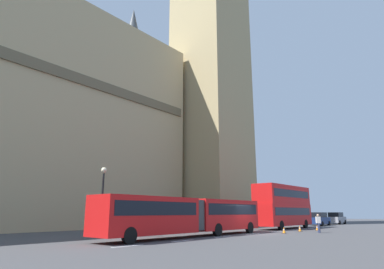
{
  "coord_description": "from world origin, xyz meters",
  "views": [
    {
      "loc": [
        -25.83,
        -15.07,
        1.84
      ],
      "look_at": [
        -3.43,
        3.94,
        8.91
      ],
      "focal_mm": 30.34,
      "sensor_mm": 36.0,
      "label": 1
    }
  ],
  "objects_px": {
    "traffic_cone_west": "(284,230)",
    "traffic_cone_east": "(317,228)",
    "sedan_trailing": "(336,218)",
    "traffic_cone_middle": "(300,229)",
    "articulated_bus": "(190,214)",
    "sedan_lead": "(319,219)",
    "street_lamp": "(102,196)",
    "pedestrian_near_cones": "(318,223)",
    "double_decker_bus": "(283,205)"
  },
  "relations": [
    {
      "from": "articulated_bus",
      "to": "pedestrian_near_cones",
      "type": "relative_size",
      "value": 10.04
    },
    {
      "from": "sedan_trailing",
      "to": "traffic_cone_middle",
      "type": "relative_size",
      "value": 7.59
    },
    {
      "from": "traffic_cone_middle",
      "to": "street_lamp",
      "type": "xyz_separation_m",
      "value": [
        -17.54,
        8.13,
        2.77
      ]
    },
    {
      "from": "sedan_lead",
      "to": "pedestrian_near_cones",
      "type": "xyz_separation_m",
      "value": [
        -17.07,
        -5.94,
        -0.0
      ]
    },
    {
      "from": "articulated_bus",
      "to": "traffic_cone_east",
      "type": "relative_size",
      "value": 29.26
    },
    {
      "from": "street_lamp",
      "to": "pedestrian_near_cones",
      "type": "height_order",
      "value": "street_lamp"
    },
    {
      "from": "traffic_cone_west",
      "to": "pedestrian_near_cones",
      "type": "height_order",
      "value": "pedestrian_near_cones"
    },
    {
      "from": "traffic_cone_west",
      "to": "traffic_cone_middle",
      "type": "relative_size",
      "value": 1.0
    },
    {
      "from": "street_lamp",
      "to": "pedestrian_near_cones",
      "type": "relative_size",
      "value": 3.12
    },
    {
      "from": "sedan_trailing",
      "to": "traffic_cone_middle",
      "type": "bearing_deg",
      "value": -171.1
    },
    {
      "from": "street_lamp",
      "to": "traffic_cone_middle",
      "type": "bearing_deg",
      "value": -24.87
    },
    {
      "from": "sedan_trailing",
      "to": "pedestrian_near_cones",
      "type": "xyz_separation_m",
      "value": [
        -24.84,
        -5.93,
        -0.0
      ]
    },
    {
      "from": "traffic_cone_middle",
      "to": "pedestrian_near_cones",
      "type": "height_order",
      "value": "pedestrian_near_cones"
    },
    {
      "from": "traffic_cone_west",
      "to": "traffic_cone_east",
      "type": "height_order",
      "value": "same"
    },
    {
      "from": "double_decker_bus",
      "to": "traffic_cone_middle",
      "type": "xyz_separation_m",
      "value": [
        -4.41,
        -3.63,
        -2.43
      ]
    },
    {
      "from": "traffic_cone_west",
      "to": "sedan_lead",
      "type": "bearing_deg",
      "value": 10.85
    },
    {
      "from": "double_decker_bus",
      "to": "sedan_trailing",
      "type": "bearing_deg",
      "value": 0.38
    },
    {
      "from": "pedestrian_near_cones",
      "to": "sedan_lead",
      "type": "bearing_deg",
      "value": 19.2
    },
    {
      "from": "street_lamp",
      "to": "traffic_cone_east",
      "type": "bearing_deg",
      "value": -23.05
    },
    {
      "from": "traffic_cone_east",
      "to": "pedestrian_near_cones",
      "type": "xyz_separation_m",
      "value": [
        -3.86,
        -1.56,
        0.63
      ]
    },
    {
      "from": "traffic_cone_west",
      "to": "articulated_bus",
      "type": "bearing_deg",
      "value": 157.11
    },
    {
      "from": "double_decker_bus",
      "to": "traffic_cone_west",
      "type": "distance_m",
      "value": 9.25
    },
    {
      "from": "pedestrian_near_cones",
      "to": "traffic_cone_west",
      "type": "bearing_deg",
      "value": 143.74
    },
    {
      "from": "double_decker_bus",
      "to": "sedan_lead",
      "type": "distance_m",
      "value": 11.96
    },
    {
      "from": "sedan_lead",
      "to": "traffic_cone_east",
      "type": "bearing_deg",
      "value": -161.63
    },
    {
      "from": "traffic_cone_middle",
      "to": "double_decker_bus",
      "type": "bearing_deg",
      "value": 39.48
    },
    {
      "from": "traffic_cone_west",
      "to": "street_lamp",
      "type": "relative_size",
      "value": 0.11
    },
    {
      "from": "traffic_cone_west",
      "to": "traffic_cone_middle",
      "type": "height_order",
      "value": "same"
    },
    {
      "from": "traffic_cone_west",
      "to": "traffic_cone_east",
      "type": "xyz_separation_m",
      "value": [
        6.75,
        -0.56,
        0.0
      ]
    },
    {
      "from": "double_decker_bus",
      "to": "traffic_cone_east",
      "type": "distance_m",
      "value": 5.08
    },
    {
      "from": "traffic_cone_west",
      "to": "pedestrian_near_cones",
      "type": "distance_m",
      "value": 3.63
    },
    {
      "from": "articulated_bus",
      "to": "double_decker_bus",
      "type": "height_order",
      "value": "double_decker_bus"
    },
    {
      "from": "double_decker_bus",
      "to": "pedestrian_near_cones",
      "type": "xyz_separation_m",
      "value": [
        -5.24,
        -5.81,
        -1.8
      ]
    },
    {
      "from": "traffic_cone_east",
      "to": "pedestrian_near_cones",
      "type": "distance_m",
      "value": 4.21
    },
    {
      "from": "sedan_trailing",
      "to": "street_lamp",
      "type": "relative_size",
      "value": 0.83
    },
    {
      "from": "double_decker_bus",
      "to": "pedestrian_near_cones",
      "type": "height_order",
      "value": "double_decker_bus"
    },
    {
      "from": "sedan_trailing",
      "to": "traffic_cone_west",
      "type": "relative_size",
      "value": 7.59
    },
    {
      "from": "sedan_lead",
      "to": "traffic_cone_west",
      "type": "distance_m",
      "value": 20.33
    },
    {
      "from": "sedan_lead",
      "to": "traffic_cone_middle",
      "type": "distance_m",
      "value": 16.67
    },
    {
      "from": "traffic_cone_west",
      "to": "traffic_cone_east",
      "type": "relative_size",
      "value": 1.0
    },
    {
      "from": "articulated_bus",
      "to": "sedan_lead",
      "type": "height_order",
      "value": "articulated_bus"
    },
    {
      "from": "double_decker_bus",
      "to": "traffic_cone_east",
      "type": "bearing_deg",
      "value": -108.01
    },
    {
      "from": "double_decker_bus",
      "to": "pedestrian_near_cones",
      "type": "distance_m",
      "value": 8.03
    },
    {
      "from": "articulated_bus",
      "to": "street_lamp",
      "type": "xyz_separation_m",
      "value": [
        -5.09,
        4.51,
        1.31
      ]
    },
    {
      "from": "traffic_cone_east",
      "to": "pedestrian_near_cones",
      "type": "height_order",
      "value": "pedestrian_near_cones"
    },
    {
      "from": "sedan_trailing",
      "to": "traffic_cone_west",
      "type": "height_order",
      "value": "sedan_trailing"
    },
    {
      "from": "double_decker_bus",
      "to": "sedan_trailing",
      "type": "xyz_separation_m",
      "value": [
        19.6,
        0.13,
        -1.8
      ]
    },
    {
      "from": "traffic_cone_middle",
      "to": "street_lamp",
      "type": "height_order",
      "value": "street_lamp"
    },
    {
      "from": "double_decker_bus",
      "to": "sedan_trailing",
      "type": "relative_size",
      "value": 2.38
    },
    {
      "from": "sedan_trailing",
      "to": "traffic_cone_east",
      "type": "xyz_separation_m",
      "value": [
        -20.98,
        -4.38,
        -0.63
      ]
    }
  ]
}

